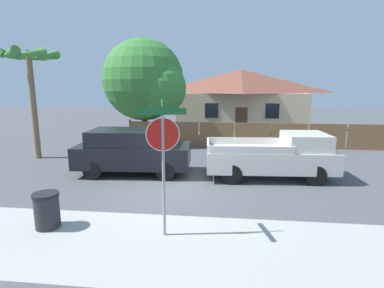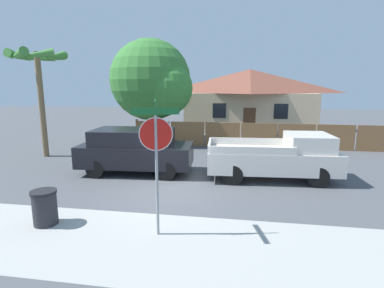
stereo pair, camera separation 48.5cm
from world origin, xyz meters
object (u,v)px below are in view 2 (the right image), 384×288
object	(u,v)px
house	(249,99)
orange_pickup	(277,157)
palm_tree	(38,65)
stop_sign	(156,144)
trash_bin	(45,207)
red_suv	(136,149)
oak_tree	(154,82)

from	to	relation	value
house	orange_pickup	distance (m)	14.00
house	palm_tree	bearing A→B (deg)	-132.04
house	palm_tree	distance (m)	15.98
orange_pickup	stop_sign	distance (m)	6.26
stop_sign	trash_bin	distance (m)	3.56
stop_sign	orange_pickup	bearing A→B (deg)	41.76
house	red_suv	world-z (taller)	house
house	trash_bin	distance (m)	19.84
palm_tree	stop_sign	distance (m)	10.98
trash_bin	red_suv	bearing A→B (deg)	81.53
house	orange_pickup	bearing A→B (deg)	-86.85
red_suv	orange_pickup	world-z (taller)	red_suv
oak_tree	stop_sign	xyz separation A→B (m)	(3.50, -11.99, -1.58)
orange_pickup	trash_bin	distance (m)	8.20
orange_pickup	stop_sign	size ratio (longest dim) A/B	1.53
orange_pickup	stop_sign	xyz separation A→B (m)	(-3.40, -5.07, 1.39)
palm_tree	trash_bin	distance (m)	9.57
palm_tree	orange_pickup	xyz separation A→B (m)	(11.38, -2.11, -3.71)
palm_tree	stop_sign	bearing A→B (deg)	-41.99
oak_tree	house	bearing A→B (deg)	48.57
oak_tree	palm_tree	xyz separation A→B (m)	(-4.47, -4.82, 0.74)
oak_tree	orange_pickup	xyz separation A→B (m)	(6.90, -6.93, -2.97)
house	palm_tree	xyz separation A→B (m)	(-10.61, -11.77, 2.03)
house	palm_tree	world-z (taller)	palm_tree
stop_sign	trash_bin	xyz separation A→B (m)	(-3.08, 0.07, -1.80)
stop_sign	house	bearing A→B (deg)	67.70
oak_tree	trash_bin	world-z (taller)	oak_tree
house	trash_bin	xyz separation A→B (m)	(-5.72, -18.88, -2.09)
palm_tree	orange_pickup	world-z (taller)	palm_tree
orange_pickup	red_suv	bearing A→B (deg)	176.57
palm_tree	stop_sign	world-z (taller)	palm_tree
house	stop_sign	size ratio (longest dim) A/B	3.28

